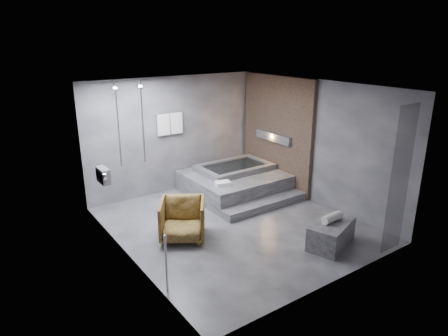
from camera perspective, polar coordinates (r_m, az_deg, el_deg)
room at (r=8.08m, az=2.90°, el=4.36°), size 5.00×5.04×2.82m
tub_deck at (r=9.81m, az=1.50°, el=-2.13°), size 2.20×2.00×0.50m
tub_step at (r=9.02m, az=5.94°, el=-5.22°), size 2.20×0.36×0.18m
concrete_bench at (r=7.68m, az=15.06°, el=-9.04°), size 1.14×0.86×0.46m
driftwood_chair at (r=7.63m, az=-5.95°, el=-7.32°), size 1.15×1.16×0.77m
rolled_towel at (r=7.58m, az=15.18°, el=-6.86°), size 0.45×0.18×0.16m
deck_towel at (r=8.93m, az=-0.16°, el=-2.22°), size 0.38×0.32×0.09m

